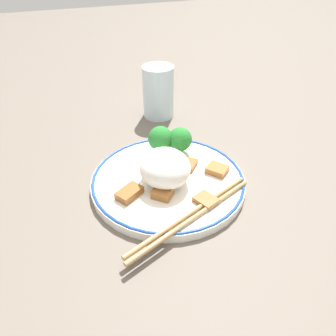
% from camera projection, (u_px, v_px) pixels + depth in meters
% --- Properties ---
extents(ground_plane, '(3.00, 3.00, 0.00)m').
position_uv_depth(ground_plane, '(168.00, 185.00, 0.53)').
color(ground_plane, '#665B51').
extents(plate, '(0.24, 0.24, 0.02)m').
position_uv_depth(plate, '(168.00, 181.00, 0.52)').
color(plate, white).
rests_on(plate, ground_plane).
extents(rice_mound, '(0.08, 0.08, 0.05)m').
position_uv_depth(rice_mound, '(165.00, 168.00, 0.49)').
color(rice_mound, white).
rests_on(rice_mound, plate).
extents(broccoli_back_left, '(0.04, 0.04, 0.05)m').
position_uv_depth(broccoli_back_left, '(180.00, 140.00, 0.56)').
color(broccoli_back_left, '#7FB756').
rests_on(broccoli_back_left, plate).
extents(broccoli_back_center, '(0.04, 0.04, 0.05)m').
position_uv_depth(broccoli_back_center, '(161.00, 139.00, 0.56)').
color(broccoli_back_center, '#7FB756').
rests_on(broccoli_back_center, plate).
extents(meat_near_front, '(0.04, 0.04, 0.01)m').
position_uv_depth(meat_near_front, '(206.00, 200.00, 0.47)').
color(meat_near_front, brown).
rests_on(meat_near_front, plate).
extents(meat_near_left, '(0.04, 0.04, 0.01)m').
position_uv_depth(meat_near_left, '(217.00, 170.00, 0.53)').
color(meat_near_left, '#995B28').
rests_on(meat_near_left, plate).
extents(meat_near_right, '(0.04, 0.04, 0.01)m').
position_uv_depth(meat_near_right, '(162.00, 193.00, 0.48)').
color(meat_near_right, '#995B28').
rests_on(meat_near_right, plate).
extents(meat_near_back, '(0.04, 0.05, 0.01)m').
position_uv_depth(meat_near_back, '(129.00, 193.00, 0.48)').
color(meat_near_back, brown).
rests_on(meat_near_back, plate).
extents(meat_on_rice_edge, '(0.04, 0.04, 0.01)m').
position_uv_depth(meat_on_rice_edge, '(189.00, 165.00, 0.54)').
color(meat_on_rice_edge, brown).
rests_on(meat_on_rice_edge, plate).
extents(chopsticks, '(0.10, 0.22, 0.01)m').
position_uv_depth(chopsticks, '(192.00, 216.00, 0.45)').
color(chopsticks, '#AD8451').
rests_on(chopsticks, plate).
extents(drinking_glass, '(0.07, 0.07, 0.11)m').
position_uv_depth(drinking_glass, '(158.00, 92.00, 0.69)').
color(drinking_glass, silver).
rests_on(drinking_glass, ground_plane).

